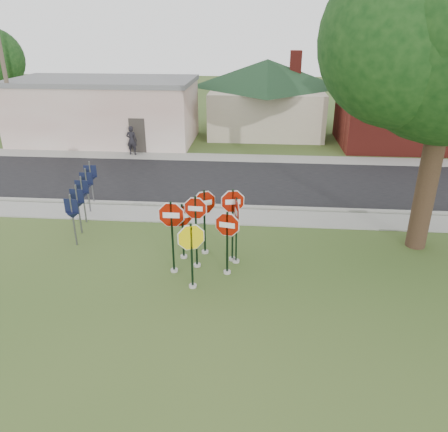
# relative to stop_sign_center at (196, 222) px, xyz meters

# --- Properties ---
(ground) EXTENTS (120.00, 120.00, 0.00)m
(ground) POSITION_rel_stop_sign_center_xyz_m (0.33, -1.33, -1.64)
(ground) COLOR #324F1D
(ground) RESTS_ON ground
(sidewalk_near) EXTENTS (60.00, 1.60, 0.06)m
(sidewalk_near) POSITION_rel_stop_sign_center_xyz_m (0.33, 4.17, -1.61)
(sidewalk_near) COLOR gray
(sidewalk_near) RESTS_ON ground
(road) EXTENTS (60.00, 7.00, 0.04)m
(road) POSITION_rel_stop_sign_center_xyz_m (0.33, 8.67, -1.62)
(road) COLOR black
(road) RESTS_ON ground
(sidewalk_far) EXTENTS (60.00, 1.60, 0.06)m
(sidewalk_far) POSITION_rel_stop_sign_center_xyz_m (0.33, 12.97, -1.61)
(sidewalk_far) COLOR gray
(sidewalk_far) RESTS_ON ground
(curb) EXTENTS (60.00, 0.20, 0.14)m
(curb) POSITION_rel_stop_sign_center_xyz_m (0.33, 5.17, -1.57)
(curb) COLOR gray
(curb) RESTS_ON ground
(stop_sign_center) EXTENTS (1.03, 0.24, 2.64)m
(stop_sign_center) POSITION_rel_stop_sign_center_xyz_m (0.00, 0.00, 0.00)
(stop_sign_center) COLOR #A8A49C
(stop_sign_center) RESTS_ON ground
(stop_sign_yellow) EXTENTS (1.07, 0.44, 2.30)m
(stop_sign_yellow) POSITION_rel_stop_sign_center_xyz_m (0.04, -1.28, -0.24)
(stop_sign_yellow) COLOR #A8A49C
(stop_sign_yellow) RESTS_ON ground
(stop_sign_left) EXTENTS (1.15, 0.24, 2.62)m
(stop_sign_left) POSITION_rel_stop_sign_center_xyz_m (-0.71, -0.40, 0.01)
(stop_sign_left) COLOR #A8A49C
(stop_sign_left) RESTS_ON ground
(stop_sign_right) EXTENTS (1.07, 0.24, 2.30)m
(stop_sign_right) POSITION_rel_stop_sign_center_xyz_m (1.05, -0.36, -0.24)
(stop_sign_right) COLOR #A8A49C
(stop_sign_right) RESTS_ON ground
(stop_sign_back_right) EXTENTS (1.06, 0.24, 2.72)m
(stop_sign_back_right) POSITION_rel_stop_sign_center_xyz_m (1.16, 0.52, 0.07)
(stop_sign_back_right) COLOR #A8A49C
(stop_sign_back_right) RESTS_ON ground
(stop_sign_back_left) EXTENTS (1.03, 0.60, 2.51)m
(stop_sign_back_left) POSITION_rel_stop_sign_center_xyz_m (0.15, 0.97, -0.07)
(stop_sign_back_left) COLOR #A8A49C
(stop_sign_back_left) RESTS_ON ground
(stop_sign_far_right) EXTENTS (0.28, 1.11, 2.49)m
(stop_sign_far_right) POSITION_rel_stop_sign_center_xyz_m (1.29, 0.39, -0.09)
(stop_sign_far_right) COLOR #A8A49C
(stop_sign_far_right) RESTS_ON ground
(stop_sign_far_left) EXTENTS (0.94, 0.54, 2.14)m
(stop_sign_far_left) POSITION_rel_stop_sign_center_xyz_m (-0.55, 0.55, -0.36)
(stop_sign_far_left) COLOR #A8A49C
(stop_sign_far_left) RESTS_ON ground
(route_sign_row) EXTENTS (1.43, 4.63, 2.00)m
(route_sign_row) POSITION_rel_stop_sign_center_xyz_m (-5.07, 3.17, -0.41)
(route_sign_row) COLOR #59595E
(route_sign_row) RESTS_ON ground
(building_stucco) EXTENTS (12.20, 6.20, 4.20)m
(building_stucco) POSITION_rel_stop_sign_center_xyz_m (-8.67, 16.66, 0.51)
(building_stucco) COLOR silver
(building_stucco) RESTS_ON ground
(building_house) EXTENTS (11.60, 11.60, 6.20)m
(building_house) POSITION_rel_stop_sign_center_xyz_m (2.33, 20.67, 2.01)
(building_house) COLOR #BBAC95
(building_house) RESTS_ON ground
(building_brick) EXTENTS (10.20, 6.20, 4.75)m
(building_brick) POSITION_rel_stop_sign_center_xyz_m (12.33, 17.17, 0.77)
(building_brick) COLOR maroon
(building_brick) RESTS_ON ground
(utility_pole_near) EXTENTS (2.20, 0.26, 9.50)m
(utility_pole_near) POSITION_rel_stop_sign_center_xyz_m (-13.67, 13.87, 3.33)
(utility_pole_near) COLOR brown
(utility_pole_near) RESTS_ON ground
(pedestrian) EXTENTS (0.67, 0.46, 1.78)m
(pedestrian) POSITION_rel_stop_sign_center_xyz_m (-5.91, 13.16, -0.69)
(pedestrian) COLOR black
(pedestrian) RESTS_ON sidewalk_far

